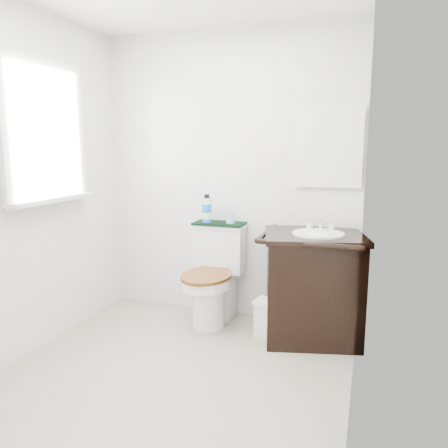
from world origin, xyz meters
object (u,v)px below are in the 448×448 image
Objects in this scene: mouthwash_bottle at (207,209)px; cup at (230,218)px; vanity at (313,283)px; trash_bin at (268,318)px; toilet at (215,280)px.

cup is at bearing 4.10° from mouthwash_bottle.
vanity is 0.44m from trash_bin.
mouthwash_bottle is (-0.11, 0.11, 0.58)m from toilet.
cup is at bearing 165.57° from vanity.
toilet is 0.60m from mouthwash_bottle.
toilet is 0.54m from cup.
vanity reaches higher than toilet.
mouthwash_bottle is at bearing -175.90° from cup.
mouthwash_bottle reaches higher than toilet.
mouthwash_bottle reaches higher than vanity.
mouthwash_bottle reaches higher than trash_bin.
mouthwash_bottle reaches higher than cup.
toilet is at bearing -45.19° from mouthwash_bottle.
toilet is 2.75× the size of trash_bin.
vanity is at bearing -4.48° from toilet.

